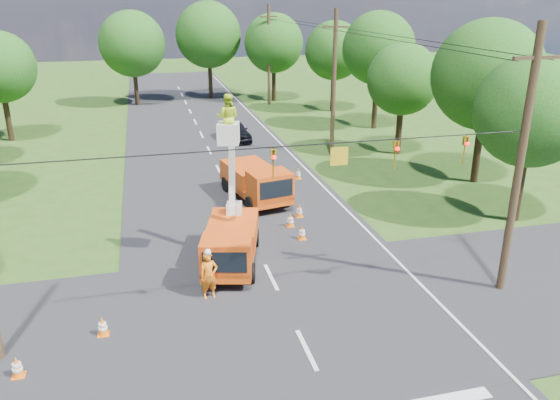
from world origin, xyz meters
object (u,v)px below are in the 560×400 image
object	(u,v)px
traffic_cone_7	(298,174)
tree_far_a	(132,44)
traffic_cone_4	(103,326)
pole_right_mid	(334,83)
distant_car	(234,131)
traffic_cone_8	(299,211)
tree_right_e	(334,51)
traffic_cone_5	(17,367)
second_truck	(256,181)
ground_worker	(209,276)
bucket_truck	(231,229)
traffic_cone_3	(290,220)
tree_right_c	(403,79)
traffic_cone_2	(302,233)
pole_right_far	(269,55)
tree_right_d	(378,48)
tree_far_c	(274,43)
tree_far_b	(208,35)
tree_right_b	(487,75)
pole_right_near	(520,163)
tree_right_a	(531,112)

from	to	relation	value
traffic_cone_7	tree_far_a	xyz separation A→B (m)	(-9.56, 28.02, 5.83)
traffic_cone_4	pole_right_mid	bearing A→B (deg)	52.62
distant_car	traffic_cone_8	distance (m)	16.73
tree_right_e	traffic_cone_5	bearing A→B (deg)	-122.00
traffic_cone_7	traffic_cone_4	bearing A→B (deg)	-127.12
traffic_cone_4	traffic_cone_7	size ratio (longest dim) A/B	1.00
second_truck	ground_worker	xyz separation A→B (m)	(-3.88, -9.93, -0.18)
bucket_truck	second_truck	size ratio (longest dim) A/B	1.18
traffic_cone_3	tree_right_c	size ratio (longest dim) A/B	0.09
traffic_cone_2	tree_far_a	xyz separation A→B (m)	(-7.26, 36.71, 5.83)
tree_far_a	tree_right_c	bearing A→B (deg)	-52.83
traffic_cone_5	tree_right_e	size ratio (longest dim) A/B	0.08
traffic_cone_2	pole_right_mid	size ratio (longest dim) A/B	0.07
bucket_truck	traffic_cone_5	world-z (taller)	bucket_truck
traffic_cone_5	pole_right_far	world-z (taller)	pole_right_far
tree_right_d	tree_far_c	distance (m)	15.92
pole_right_far	tree_far_b	world-z (taller)	tree_far_b
traffic_cone_8	tree_far_c	xyz separation A→B (m)	(6.60, 33.03, 5.70)
distant_car	tree_right_c	bearing A→B (deg)	-38.59
traffic_cone_7	tree_far_c	xyz separation A→B (m)	(4.94, 27.02, 5.70)
bucket_truck	tree_right_b	xyz separation A→B (m)	(16.35, 7.39, 4.81)
traffic_cone_4	traffic_cone_8	distance (m)	12.58
traffic_cone_2	tree_right_c	xyz separation A→B (m)	(10.94, 12.71, 4.95)
pole_right_near	pole_right_far	distance (m)	40.00
traffic_cone_5	tree_right_b	bearing A→B (deg)	28.89
distant_car	traffic_cone_5	size ratio (longest dim) A/B	6.40
distant_car	traffic_cone_8	xyz separation A→B (m)	(0.53, -16.72, -0.42)
traffic_cone_7	tree_right_b	bearing A→B (deg)	-15.94
second_truck	distant_car	size ratio (longest dim) A/B	1.34
distant_car	tree_far_c	size ratio (longest dim) A/B	0.50
traffic_cone_3	tree_far_a	size ratio (longest dim) A/B	0.07
traffic_cone_2	tree_right_b	distance (m)	15.22
second_truck	pole_right_far	xyz separation A→B (m)	(7.22, 28.01, 3.98)
second_truck	bucket_truck	bearing A→B (deg)	-120.81
traffic_cone_5	pole_right_near	xyz separation A→B (m)	(17.26, 1.11, 4.75)
traffic_cone_3	traffic_cone_7	distance (m)	7.50
distant_car	traffic_cone_4	bearing A→B (deg)	-116.06
ground_worker	pole_right_mid	size ratio (longest dim) A/B	0.19
ground_worker	tree_far_a	world-z (taller)	tree_far_a
bucket_truck	tree_far_b	size ratio (longest dim) A/B	0.70
traffic_cone_4	tree_right_d	size ratio (longest dim) A/B	0.07
traffic_cone_2	tree_right_b	bearing A→B (deg)	24.16
traffic_cone_2	pole_right_near	world-z (taller)	pole_right_near
bucket_truck	traffic_cone_8	world-z (taller)	bucket_truck
traffic_cone_3	tree_right_e	bearing A→B (deg)	66.71
pole_right_mid	tree_right_a	world-z (taller)	pole_right_mid
traffic_cone_8	tree_right_e	distance (m)	28.74
tree_far_a	tree_far_c	size ratio (longest dim) A/B	1.04
tree_right_e	tree_far_a	bearing A→B (deg)	156.95
second_truck	tree_right_d	world-z (taller)	tree_right_d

